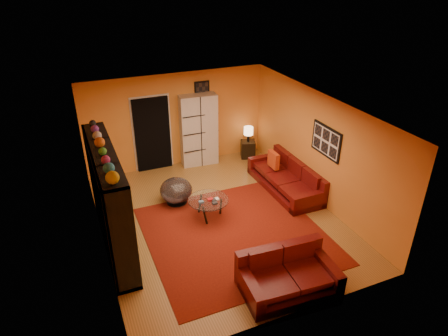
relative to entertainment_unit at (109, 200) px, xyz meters
name	(u,v)px	position (x,y,z in m)	size (l,w,h in m)	color
floor	(218,218)	(2.27, 0.00, -1.05)	(6.00, 6.00, 0.00)	olive
ceiling	(218,108)	(2.27, 0.00, 1.55)	(6.00, 6.00, 0.00)	white
wall_back	(177,120)	(2.27, 3.00, 0.25)	(6.00, 6.00, 0.00)	orange
wall_front	(294,253)	(2.27, -3.00, 0.25)	(6.00, 6.00, 0.00)	orange
wall_left	(96,191)	(-0.23, 0.00, 0.25)	(6.00, 6.00, 0.00)	orange
wall_right	(318,148)	(4.78, 0.00, 0.25)	(6.00, 6.00, 0.00)	orange
rug	(235,235)	(2.38, -0.70, -1.04)	(3.60, 3.60, 0.01)	#5D130A
doorway	(152,134)	(1.57, 2.96, -0.03)	(0.95, 0.10, 2.04)	black
wall_art_right	(326,141)	(4.75, -0.30, 0.55)	(0.03, 1.00, 0.70)	black
wall_art_back	(202,91)	(3.02, 2.98, 1.00)	(0.42, 0.03, 0.52)	black
entertainment_unit	(109,200)	(0.00, 0.00, 0.00)	(0.45, 3.00, 2.10)	black
tv	(112,199)	(0.05, 0.09, -0.05)	(0.13, 0.98, 0.56)	black
sofa	(288,178)	(4.42, 0.56, -0.77)	(0.97, 2.35, 0.85)	#4D0A0A
loveseat	(286,274)	(2.59, -2.41, -0.77)	(1.72, 1.10, 0.85)	#4D0A0A
throw_pillow	(273,160)	(4.22, 1.03, -0.42)	(0.12, 0.42, 0.42)	#CD4016
coffee_table	(208,201)	(2.10, 0.14, -0.64)	(0.91, 0.91, 0.45)	silver
storage_cabinet	(199,130)	(2.83, 2.80, -0.04)	(1.01, 0.45, 2.01)	beige
bowl_chair	(176,190)	(1.61, 1.01, -0.72)	(0.77, 0.77, 0.62)	black
side_table	(248,149)	(4.27, 2.61, -0.80)	(0.40, 0.40, 0.50)	black
table_lamp	(248,131)	(4.27, 2.61, -0.24)	(0.27, 0.27, 0.44)	black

